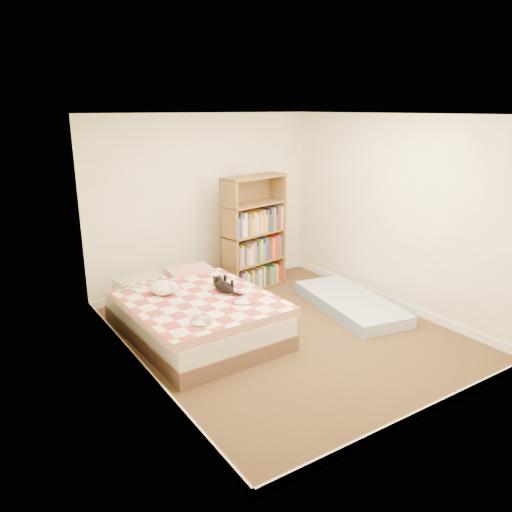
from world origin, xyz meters
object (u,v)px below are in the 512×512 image
floor_mattress (350,303)px  bed (193,313)px  white_dog (164,288)px  black_cat (223,286)px  bookshelf (253,249)px

floor_mattress → bed: bearing=177.6°
floor_mattress → white_dog: 2.49m
bed → black_cat: size_ratio=3.39×
bed → bookshelf: (1.43, 0.93, 0.34)m
bed → bookshelf: bearing=30.9°
white_dog → black_cat: bearing=-18.0°
black_cat → white_dog: size_ratio=1.81×
floor_mattress → white_dog: size_ratio=4.96×
bed → floor_mattress: 2.13m
bookshelf → floor_mattress: 1.61m
bed → white_dog: 0.46m
floor_mattress → black_cat: bearing=178.5°
bookshelf → bed: bearing=-158.6°
bed → floor_mattress: (2.08, -0.45, -0.17)m
bookshelf → black_cat: 1.50m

